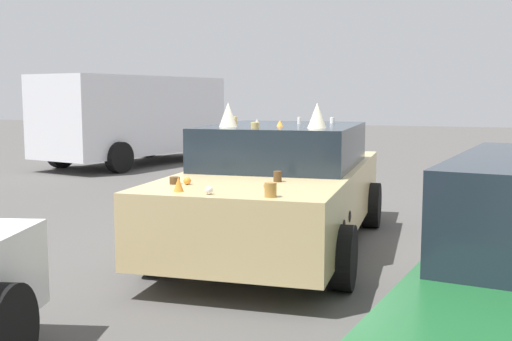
{
  "coord_description": "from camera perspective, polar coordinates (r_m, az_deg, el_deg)",
  "views": [
    {
      "loc": [
        -6.91,
        -2.02,
        1.79
      ],
      "look_at": [
        0.0,
        0.3,
        0.9
      ],
      "focal_mm": 43.72,
      "sensor_mm": 36.0,
      "label": 1
    }
  ],
  "objects": [
    {
      "name": "art_car_decorated",
      "position": [
        7.32,
        2.32,
        -1.38
      ],
      "size": [
        4.67,
        2.24,
        1.7
      ],
      "rotation": [
        0.0,
        0.0,
        3.19
      ],
      "color": "#D8BC7F",
      "rests_on": "ground"
    },
    {
      "name": "ground_plane",
      "position": [
        7.42,
        2.21,
        -7.01
      ],
      "size": [
        60.0,
        60.0,
        0.0
      ],
      "primitive_type": "plane",
      "color": "#514F4C"
    },
    {
      "name": "parked_van_far_left",
      "position": [
        16.4,
        -11.02,
        4.96
      ],
      "size": [
        5.62,
        3.08,
        2.25
      ],
      "rotation": [
        0.0,
        0.0,
        -0.23
      ],
      "color": "silver",
      "rests_on": "ground"
    }
  ]
}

